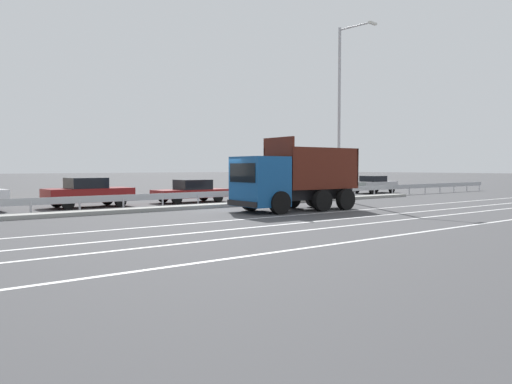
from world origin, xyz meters
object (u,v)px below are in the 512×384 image
object	(u,v)px
parked_car_7	(374,184)
dump_truck	(283,184)
median_road_sign	(315,179)
parked_car_6	(321,185)
street_lamp_1	(341,106)
parked_car_3	(88,193)
parked_car_4	(191,191)
parked_car_5	(271,188)

from	to	relation	value
parked_car_7	dump_truck	bearing A→B (deg)	-65.58
median_road_sign	parked_car_6	xyz separation A→B (m)	(5.12, 4.50, -0.61)
street_lamp_1	parked_car_3	distance (m)	16.24
dump_truck	parked_car_3	world-z (taller)	dump_truck
dump_truck	median_road_sign	bearing A→B (deg)	-53.57
parked_car_6	parked_car_7	size ratio (longest dim) A/B	1.00
parked_car_4	dump_truck	bearing A→B (deg)	-176.77
median_road_sign	parked_car_5	distance (m)	3.83
parked_car_4	parked_car_7	bearing A→B (deg)	-88.79
street_lamp_1	dump_truck	bearing A→B (deg)	-155.36
street_lamp_1	parked_car_3	world-z (taller)	street_lamp_1
parked_car_4	street_lamp_1	bearing A→B (deg)	-115.29
street_lamp_1	parked_car_6	bearing A→B (deg)	57.22
parked_car_5	parked_car_7	world-z (taller)	parked_car_5
parked_car_3	parked_car_5	bearing A→B (deg)	87.58
median_road_sign	parked_car_3	xyz separation A→B (m)	(-12.71, 4.03, -0.59)
parked_car_5	median_road_sign	bearing A→B (deg)	8.43
parked_car_6	median_road_sign	bearing A→B (deg)	135.16
dump_truck	street_lamp_1	bearing A→B (deg)	-62.20
parked_car_4	parked_car_6	world-z (taller)	parked_car_6
parked_car_7	street_lamp_1	bearing A→B (deg)	-64.75
parked_car_3	parked_car_4	world-z (taller)	parked_car_3
parked_car_3	parked_car_4	xyz separation A→B (m)	(6.18, -0.15, -0.09)
parked_car_4	parked_car_7	xyz separation A→B (m)	(17.32, 0.17, 0.03)
parked_car_3	parked_car_5	distance (m)	12.28
dump_truck	parked_car_4	size ratio (longest dim) A/B	1.44
dump_truck	median_road_sign	world-z (taller)	dump_truck
parked_car_7	parked_car_3	bearing A→B (deg)	-91.07
street_lamp_1	parked_car_3	size ratio (longest dim) A/B	2.45
parked_car_3	parked_car_6	size ratio (longest dim) A/B	1.07
dump_truck	parked_car_4	bearing A→B (deg)	5.75
parked_car_5	parked_car_6	xyz separation A→B (m)	(5.55, 0.75, 0.03)
street_lamp_1	parked_car_6	distance (m)	7.75
parked_car_3	parked_car_7	xyz separation A→B (m)	(23.50, 0.02, -0.06)
dump_truck	parked_car_5	xyz separation A→B (m)	(5.74, 7.80, -0.59)
street_lamp_1	parked_car_4	xyz separation A→B (m)	(-8.57, 4.17, -5.34)
parked_car_3	parked_car_5	xyz separation A→B (m)	(12.28, -0.28, -0.04)
dump_truck	parked_car_7	xyz separation A→B (m)	(16.96, 8.10, -0.60)
median_road_sign	parked_car_7	xyz separation A→B (m)	(10.78, 4.05, -0.65)
median_road_sign	parked_car_7	size ratio (longest dim) A/B	0.63
parked_car_3	parked_car_4	distance (m)	6.19
median_road_sign	parked_car_5	xyz separation A→B (m)	(-0.43, 3.75, -0.64)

